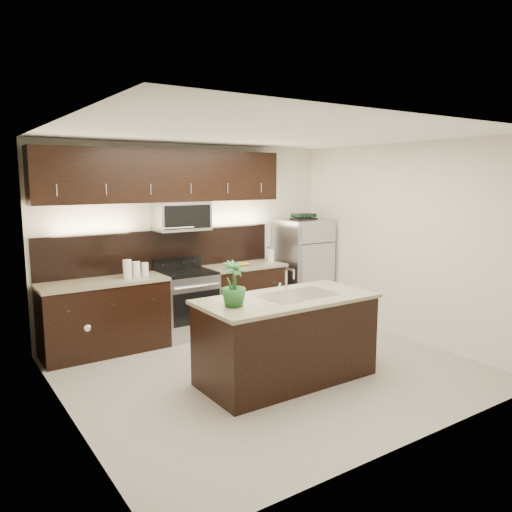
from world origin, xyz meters
The scene contains 12 objects.
ground centered at (0.00, 0.00, 0.00)m, with size 4.50×4.50×0.00m, color gray.
room_walls centered at (-0.11, -0.04, 1.70)m, with size 4.52×4.02×2.71m.
counter_run centered at (-0.46, 1.69, 0.47)m, with size 3.51×0.65×0.94m.
upper_fixtures centered at (-0.43, 1.84, 2.14)m, with size 3.49×0.40×1.66m.
island centered at (-0.03, -0.32, 0.47)m, with size 1.96×0.96×0.94m.
sink_faucet centered at (0.12, -0.31, 0.96)m, with size 0.84×0.50×0.28m.
refrigerator centered at (1.80, 1.63, 0.78)m, with size 0.76×0.68×1.57m, color #B2B2B7.
wine_rack centered at (1.80, 1.63, 1.61)m, with size 0.39×0.24×0.09m.
plant centered at (-0.71, -0.34, 1.17)m, with size 0.26×0.26×0.46m, color #215322.
canisters centered at (-1.01, 1.66, 1.05)m, with size 0.36×0.16×0.24m.
french_press centered at (1.17, 1.64, 1.06)m, with size 0.11×0.11×0.32m.
bananas centered at (0.59, 1.61, 0.97)m, with size 0.18×0.14×0.06m, color gold.
Camera 1 is at (-3.26, -4.53, 2.21)m, focal length 35.00 mm.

